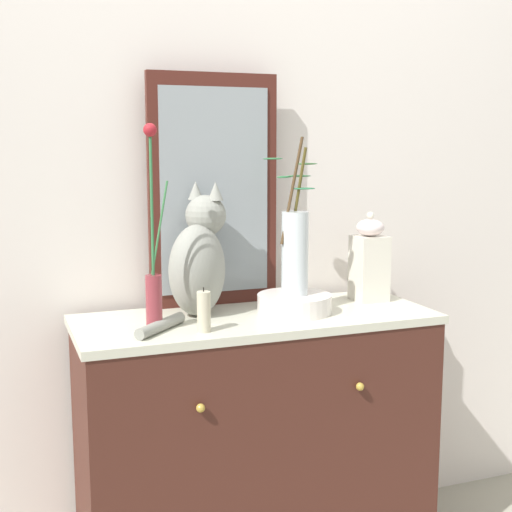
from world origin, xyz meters
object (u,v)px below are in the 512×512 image
mirror_leaning (214,191)px  cat_sitting (198,260)px  vase_slim_green (154,276)px  candle_pillar (204,312)px  sideboard (256,445)px  vase_glass_clear (295,248)px  jar_lidded_porcelain (369,261)px  bowl_porcelain (294,304)px

mirror_leaning → cat_sitting: size_ratio=1.82×
cat_sitting → vase_slim_green: vase_slim_green is taller
mirror_leaning → candle_pillar: 0.46m
sideboard → vase_slim_green: bearing=-168.3°
cat_sitting → vase_glass_clear: 0.29m
mirror_leaning → vase_slim_green: size_ratio=1.29×
vase_slim_green → vase_glass_clear: bearing=7.5°
cat_sitting → candle_pillar: size_ratio=3.21×
mirror_leaning → vase_slim_green: (-0.25, -0.25, -0.21)m
mirror_leaning → sideboard: bearing=-69.3°
sideboard → vase_glass_clear: size_ratio=2.28×
vase_slim_green → jar_lidded_porcelain: vase_slim_green is taller
cat_sitting → candle_pillar: 0.23m
sideboard → vase_glass_clear: (0.12, -0.01, 0.61)m
cat_sitting → jar_lidded_porcelain: (0.58, -0.00, -0.04)m
mirror_leaning → jar_lidded_porcelain: mirror_leaning is taller
mirror_leaning → cat_sitting: mirror_leaning is taller
sideboard → vase_slim_green: 0.65m
mirror_leaning → vase_glass_clear: 0.32m
cat_sitting → vase_glass_clear: (0.28, -0.08, 0.03)m
cat_sitting → mirror_leaning: bearing=53.8°
sideboard → candle_pillar: size_ratio=8.71×
sideboard → candle_pillar: 0.52m
mirror_leaning → candle_pillar: (-0.13, -0.32, -0.31)m
cat_sitting → bowl_porcelain: 0.32m
bowl_porcelain → candle_pillar: 0.34m
mirror_leaning → vase_glass_clear: size_ratio=1.53×
sideboard → vase_slim_green: size_ratio=1.92×
vase_glass_clear → cat_sitting: bearing=164.6°
sideboard → cat_sitting: cat_sitting is taller
cat_sitting → bowl_porcelain: (0.28, -0.08, -0.14)m
vase_glass_clear → candle_pillar: (-0.32, -0.12, -0.14)m
sideboard → candle_pillar: bearing=-147.4°
sideboard → cat_sitting: bearing=156.5°
jar_lidded_porcelain → vase_slim_green: bearing=-169.9°
cat_sitting → jar_lidded_porcelain: 0.58m
vase_slim_green → candle_pillar: bearing=-26.5°
vase_glass_clear → bowl_porcelain: bearing=-105.6°
cat_sitting → sideboard: bearing=-23.5°
cat_sitting → candle_pillar: bearing=-102.1°
vase_slim_green → vase_glass_clear: 0.45m
bowl_porcelain → jar_lidded_porcelain: 0.33m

